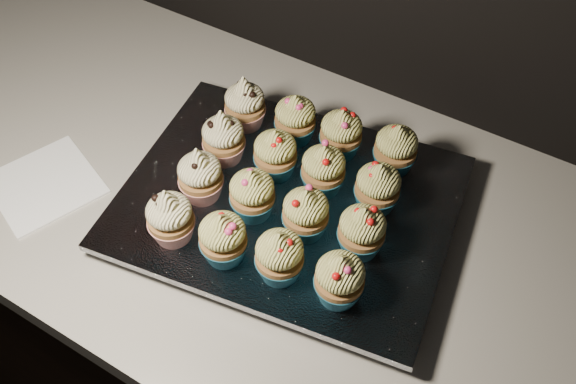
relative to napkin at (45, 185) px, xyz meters
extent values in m
cube|color=black|center=(0.32, 0.15, -0.47)|extent=(2.40, 0.60, 0.86)
cube|color=beige|center=(0.32, 0.15, -0.02)|extent=(2.44, 0.64, 0.04)
cube|color=white|center=(0.00, 0.00, 0.00)|extent=(0.19, 0.19, 0.00)
cube|color=black|center=(0.34, 0.14, 0.01)|extent=(0.47, 0.38, 0.02)
cube|color=silver|center=(0.34, 0.14, 0.03)|extent=(0.51, 0.42, 0.01)
cone|color=#A31C16|center=(0.24, 0.01, 0.05)|extent=(0.06, 0.06, 0.03)
ellipsoid|color=#FDEFB1|center=(0.24, 0.01, 0.09)|extent=(0.06, 0.06, 0.04)
cone|color=#FDEFB1|center=(0.24, 0.01, 0.11)|extent=(0.03, 0.03, 0.03)
cone|color=#195B76|center=(0.32, 0.02, 0.05)|extent=(0.06, 0.06, 0.03)
ellipsoid|color=#DFD971|center=(0.32, 0.02, 0.09)|extent=(0.06, 0.06, 0.04)
cone|color=#DFD971|center=(0.32, 0.02, 0.11)|extent=(0.03, 0.03, 0.02)
cone|color=#195B76|center=(0.39, 0.03, 0.05)|extent=(0.06, 0.06, 0.03)
ellipsoid|color=#DFD971|center=(0.39, 0.03, 0.09)|extent=(0.06, 0.06, 0.04)
cone|color=#DFD971|center=(0.39, 0.03, 0.11)|extent=(0.03, 0.03, 0.02)
cone|color=#195B76|center=(0.47, 0.04, 0.05)|extent=(0.06, 0.06, 0.03)
ellipsoid|color=#DFD971|center=(0.47, 0.04, 0.09)|extent=(0.06, 0.06, 0.04)
cone|color=#DFD971|center=(0.47, 0.04, 0.11)|extent=(0.03, 0.03, 0.02)
cone|color=#A31C16|center=(0.23, 0.09, 0.05)|extent=(0.06, 0.06, 0.03)
ellipsoid|color=#FDEFB1|center=(0.23, 0.09, 0.09)|extent=(0.06, 0.06, 0.04)
cone|color=#FDEFB1|center=(0.23, 0.09, 0.11)|extent=(0.03, 0.03, 0.03)
cone|color=#195B76|center=(0.31, 0.10, 0.05)|extent=(0.06, 0.06, 0.03)
ellipsoid|color=#DFD971|center=(0.31, 0.10, 0.09)|extent=(0.06, 0.06, 0.04)
cone|color=#DFD971|center=(0.31, 0.10, 0.11)|extent=(0.03, 0.03, 0.02)
cone|color=#195B76|center=(0.39, 0.11, 0.05)|extent=(0.06, 0.06, 0.03)
ellipsoid|color=#DFD971|center=(0.39, 0.11, 0.09)|extent=(0.06, 0.06, 0.04)
cone|color=#DFD971|center=(0.39, 0.11, 0.11)|extent=(0.03, 0.03, 0.02)
cone|color=#195B76|center=(0.46, 0.12, 0.05)|extent=(0.06, 0.06, 0.03)
ellipsoid|color=#DFD971|center=(0.46, 0.12, 0.09)|extent=(0.06, 0.06, 0.04)
cone|color=#DFD971|center=(0.46, 0.12, 0.11)|extent=(0.03, 0.03, 0.02)
cone|color=#A31C16|center=(0.22, 0.16, 0.05)|extent=(0.06, 0.06, 0.03)
ellipsoid|color=#FDEFB1|center=(0.22, 0.16, 0.09)|extent=(0.06, 0.06, 0.04)
cone|color=#FDEFB1|center=(0.22, 0.16, 0.11)|extent=(0.03, 0.03, 0.03)
cone|color=#195B76|center=(0.30, 0.18, 0.05)|extent=(0.06, 0.06, 0.03)
ellipsoid|color=#DFD971|center=(0.30, 0.18, 0.09)|extent=(0.06, 0.06, 0.04)
cone|color=#DFD971|center=(0.30, 0.18, 0.11)|extent=(0.03, 0.03, 0.02)
cone|color=#195B76|center=(0.37, 0.19, 0.05)|extent=(0.06, 0.06, 0.03)
ellipsoid|color=#DFD971|center=(0.37, 0.19, 0.09)|extent=(0.06, 0.06, 0.04)
cone|color=#DFD971|center=(0.37, 0.19, 0.11)|extent=(0.03, 0.03, 0.02)
cone|color=#195B76|center=(0.45, 0.20, 0.05)|extent=(0.06, 0.06, 0.03)
ellipsoid|color=#DFD971|center=(0.45, 0.20, 0.09)|extent=(0.06, 0.06, 0.04)
cone|color=#DFD971|center=(0.45, 0.20, 0.11)|extent=(0.03, 0.03, 0.02)
cone|color=#A31C16|center=(0.21, 0.24, 0.05)|extent=(0.06, 0.06, 0.03)
ellipsoid|color=#FDEFB1|center=(0.21, 0.24, 0.09)|extent=(0.06, 0.06, 0.04)
cone|color=#FDEFB1|center=(0.21, 0.24, 0.11)|extent=(0.03, 0.03, 0.03)
cone|color=#195B76|center=(0.29, 0.25, 0.05)|extent=(0.06, 0.06, 0.03)
ellipsoid|color=#DFD971|center=(0.29, 0.25, 0.09)|extent=(0.06, 0.06, 0.04)
cone|color=#DFD971|center=(0.29, 0.25, 0.11)|extent=(0.03, 0.03, 0.02)
cone|color=#195B76|center=(0.36, 0.26, 0.05)|extent=(0.06, 0.06, 0.03)
ellipsoid|color=#DFD971|center=(0.36, 0.26, 0.09)|extent=(0.06, 0.06, 0.04)
cone|color=#DFD971|center=(0.36, 0.26, 0.11)|extent=(0.03, 0.03, 0.02)
cone|color=#195B76|center=(0.44, 0.27, 0.05)|extent=(0.06, 0.06, 0.03)
ellipsoid|color=#DFD971|center=(0.44, 0.27, 0.09)|extent=(0.06, 0.06, 0.04)
cone|color=#DFD971|center=(0.44, 0.27, 0.11)|extent=(0.03, 0.03, 0.02)
camera|label=1|loc=(0.63, -0.34, 0.73)|focal=40.00mm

